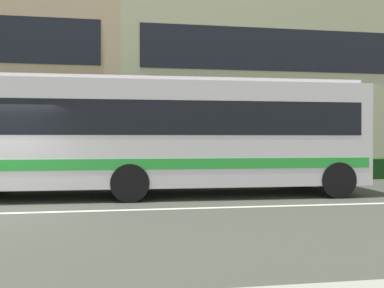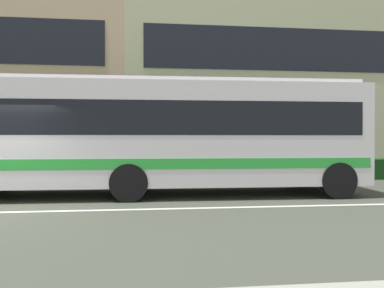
{
  "view_description": "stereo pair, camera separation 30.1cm",
  "coord_description": "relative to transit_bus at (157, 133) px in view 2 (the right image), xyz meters",
  "views": [
    {
      "loc": [
        3.36,
        -8.54,
        1.62
      ],
      "look_at": [
        4.9,
        2.35,
        1.49
      ],
      "focal_mm": 34.34,
      "sensor_mm": 36.0,
      "label": 1
    },
    {
      "loc": [
        3.66,
        -8.58,
        1.62
      ],
      "look_at": [
        4.9,
        2.35,
        1.49
      ],
      "focal_mm": 34.34,
      "sensor_mm": 36.0,
      "label": 2
    }
  ],
  "objects": [
    {
      "name": "hedge_row_far",
      "position": [
        -0.58,
        3.56,
        -1.41
      ],
      "size": [
        23.7,
        1.1,
        0.83
      ],
      "primitive_type": "cube",
      "color": "#184216",
      "rests_on": "ground_plane"
    },
    {
      "name": "apartment_block_right",
      "position": [
        9.52,
        11.2,
        3.37
      ],
      "size": [
        21.82,
        9.53,
        10.39
      ],
      "color": "#B8BC8F",
      "rests_on": "ground_plane"
    },
    {
      "name": "transit_bus",
      "position": [
        0.0,
        0.0,
        0.0
      ],
      "size": [
        11.96,
        2.85,
        3.31
      ],
      "color": "silver",
      "rests_on": "ground_plane"
    }
  ]
}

